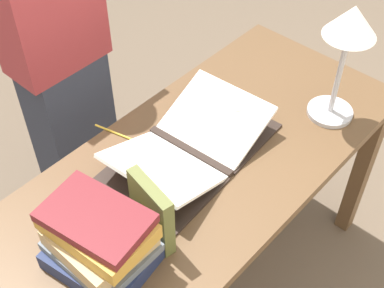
% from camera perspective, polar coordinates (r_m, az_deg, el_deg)
% --- Properties ---
extents(reading_desk, '(1.58, 0.66, 0.78)m').
position_cam_1_polar(reading_desk, '(1.73, -0.29, -5.19)').
color(reading_desk, brown).
rests_on(reading_desk, ground_plane).
extents(open_book, '(0.60, 0.37, 0.11)m').
position_cam_1_polar(open_book, '(1.67, -0.20, -0.29)').
color(open_book, black).
rests_on(open_book, reading_desk).
extents(book_stack_tall, '(0.26, 0.29, 0.21)m').
position_cam_1_polar(book_stack_tall, '(1.39, -9.78, -10.04)').
color(book_stack_tall, '#1E284C').
rests_on(book_stack_tall, reading_desk).
extents(book_standing_upright, '(0.06, 0.17, 0.21)m').
position_cam_1_polar(book_standing_upright, '(1.42, -4.33, -7.21)').
color(book_standing_upright, brown).
rests_on(book_standing_upright, reading_desk).
extents(reading_lamp, '(0.16, 0.16, 0.42)m').
position_cam_1_polar(reading_lamp, '(1.70, 16.40, 11.08)').
color(reading_lamp, '#ADADB2').
rests_on(reading_lamp, reading_desk).
extents(coffee_mug, '(0.09, 0.08, 0.09)m').
position_cam_1_polar(coffee_mug, '(1.77, 4.75, 3.35)').
color(coffee_mug, white).
rests_on(coffee_mug, reading_desk).
extents(pencil, '(0.04, 0.16, 0.01)m').
position_cam_1_polar(pencil, '(1.77, -8.19, 1.19)').
color(pencil, gold).
rests_on(pencil, reading_desk).
extents(person_reader, '(0.36, 0.22, 1.66)m').
position_cam_1_polar(person_reader, '(2.07, -14.13, 9.21)').
color(person_reader, '#2D3342').
rests_on(person_reader, ground_plane).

